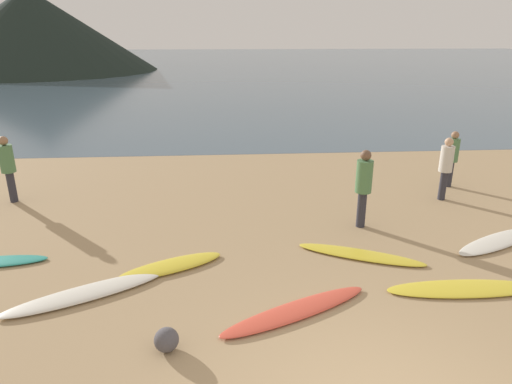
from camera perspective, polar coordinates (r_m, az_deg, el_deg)
ground_plane at (r=14.47m, az=2.92°, el=2.22°), size 120.00×120.00×0.20m
ocean_water at (r=66.04m, az=-2.70°, el=15.87°), size 140.00×100.00×0.01m
headland_hill at (r=57.34m, az=-26.29°, el=17.73°), size 26.02×26.02×8.55m
surfboard_1 at (r=8.32m, az=-20.57°, el=-11.79°), size 2.62×1.70×0.10m
surfboard_2 at (r=8.78m, az=-10.55°, el=-9.06°), size 2.04×1.36×0.09m
surfboard_3 at (r=7.43m, az=5.07°, el=-14.57°), size 2.64×1.61×0.08m
surfboard_4 at (r=9.29m, az=12.96°, el=-7.65°), size 2.47×1.49×0.07m
surfboard_5 at (r=8.73m, az=24.62°, el=-10.95°), size 2.70×0.66×0.07m
surfboard_6 at (r=10.85m, az=28.05°, el=-5.46°), size 2.44×1.60×0.08m
person_0 at (r=13.89m, az=23.39°, el=4.34°), size 0.32×0.32×1.59m
person_1 at (r=12.69m, az=22.71°, el=3.29°), size 0.33×0.33×1.66m
person_2 at (r=10.29m, az=13.35°, el=1.18°), size 0.36×0.36×1.79m
person_3 at (r=13.15m, az=-28.70°, el=3.11°), size 0.35×0.35×1.73m
beach_rock_far at (r=6.72m, az=-11.16°, el=-17.71°), size 0.35×0.35×0.35m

